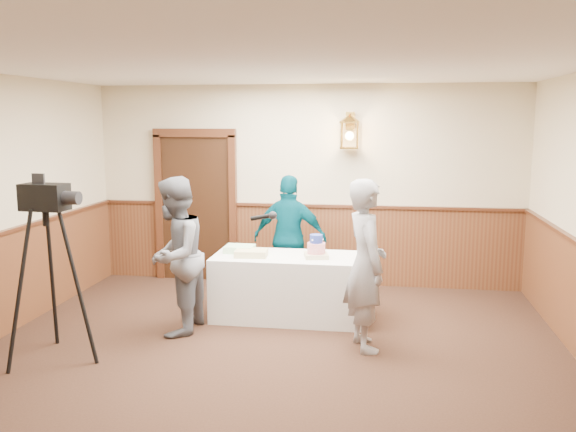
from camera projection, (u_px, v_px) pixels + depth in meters
The scene contains 10 objects.
ground at pixel (257, 386), 5.36m from camera, with size 7.00×7.00×0.00m, color black.
room_shell at pixel (260, 208), 5.57m from camera, with size 6.02×7.02×2.81m.
display_table at pixel (291, 287), 7.15m from camera, with size 1.80×0.80×0.75m, color silver.
tiered_cake at pixel (316, 249), 6.98m from camera, with size 0.31×0.31×0.27m.
sheet_cake_yellow at pixel (251, 253), 7.06m from camera, with size 0.37×0.28×0.08m, color #D9CF81.
sheet_cake_green at pixel (240, 249), 7.28m from camera, with size 0.34×0.27×0.08m, color #ADE09E.
interviewer at pixel (175, 256), 6.58m from camera, with size 1.50×0.86×1.72m.
baker at pixel (366, 265), 6.13m from camera, with size 0.64×0.42×1.75m, color gray.
assistant_p at pixel (290, 238), 7.80m from camera, with size 0.95×0.40×1.63m, color #013D4A.
tv_camera_rig at pixel (50, 282), 5.84m from camera, with size 0.68×0.63×1.73m.
Camera 1 is at (1.03, -4.96, 2.33)m, focal length 38.00 mm.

